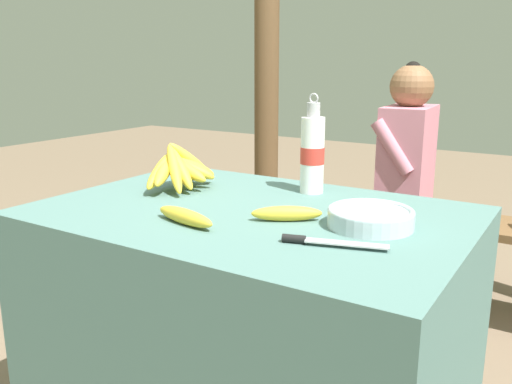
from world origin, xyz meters
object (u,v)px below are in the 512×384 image
Objects in this scene: seated_vendor at (396,166)px; support_post_near at (267,27)px; loose_banana_front at (185,216)px; water_bottle at (312,153)px; wooden_bench at (416,227)px; loose_banana_side at (287,213)px; knife at (319,241)px; serving_bowl at (371,217)px; banana_bunch_ripe at (180,167)px.

support_post_near is (-0.87, 0.26, 0.66)m from seated_vendor.
loose_banana_front is 1.41m from seated_vendor.
water_bottle is at bearing 75.82° from loose_banana_front.
water_bottle is at bearing -95.34° from wooden_bench.
knife is (0.16, -0.13, -0.01)m from loose_banana_side.
water_bottle reaches higher than knife.
loose_banana_side is (0.09, -0.32, -0.11)m from water_bottle.
water_bottle is at bearing 102.35° from knife.
water_bottle reaches higher than loose_banana_side.
water_bottle is 1.75× the size of loose_banana_side.
seated_vendor is (-0.26, 1.37, -0.08)m from knife.
seated_vendor reaches higher than loose_banana_front.
loose_banana_side is 0.21m from knife.
serving_bowl is 0.40m from water_bottle.
seated_vendor reaches higher than knife.
serving_bowl is 0.48m from loose_banana_front.
loose_banana_side reaches higher than wooden_bench.
loose_banana_front is at bearing 169.33° from knife.
loose_banana_front is at bearing -104.18° from water_bottle.
wooden_bench is (0.09, 0.95, -0.48)m from water_bottle.
banana_bunch_ripe is 0.27× the size of seated_vendor.
wooden_bench is (0.21, 1.44, -0.37)m from loose_banana_front.
loose_banana_front is 1.92m from support_post_near.
seated_vendor is (-0.10, 1.24, -0.09)m from loose_banana_side.
loose_banana_side is (0.21, 0.17, 0.00)m from loose_banana_front.
banana_bunch_ripe is at bearing 141.47° from knife.
support_post_near is at bearing 108.47° from knife.
banana_bunch_ripe is at bearing -153.68° from water_bottle.
banana_bunch_ripe is 1.41× the size of loose_banana_front.
serving_bowl is 0.91× the size of knife.
support_post_near reaches higher than loose_banana_side.
banana_bunch_ripe is 1.54m from support_post_near.
loose_banana_side is at bearing 124.45° from knife.
wooden_bench is (0.00, 1.27, -0.37)m from loose_banana_side.
serving_bowl is at bearing -50.61° from support_post_near.
wooden_bench is at bearing 80.16° from knife.
banana_bunch_ripe reaches higher than knife.
support_post_near reaches higher than knife.
banana_bunch_ripe is at bearing 67.41° from seated_vendor.
loose_banana_front is 0.27m from loose_banana_side.
loose_banana_front reaches higher than knife.
seated_vendor reaches higher than serving_bowl.
serving_bowl is at bearing -80.34° from wooden_bench.
loose_banana_front and loose_banana_side have the same top height.
banana_bunch_ripe is 1.18m from seated_vendor.
banana_bunch_ripe is 0.69m from serving_bowl.
loose_banana_front reaches higher than wooden_bench.
serving_bowl is 1.22× the size of loose_banana_side.
support_post_near is (-0.76, 1.66, 0.57)m from loose_banana_front.
serving_bowl reaches higher than loose_banana_side.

